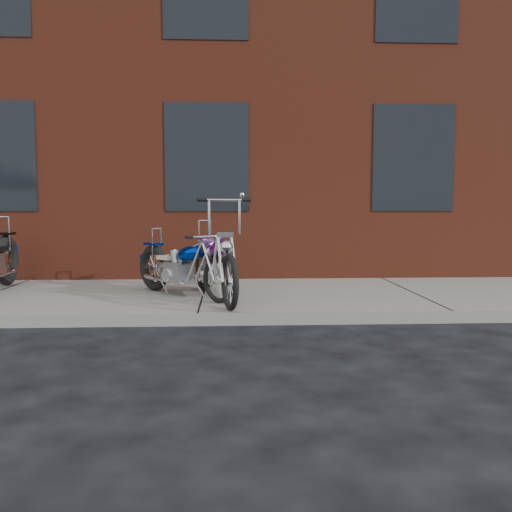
{
  "coord_description": "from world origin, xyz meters",
  "views": [
    {
      "loc": [
        0.37,
        -6.17,
        1.37
      ],
      "look_at": [
        0.71,
        0.8,
        0.74
      ],
      "focal_mm": 38.0,
      "sensor_mm": 36.0,
      "label": 1
    }
  ],
  "objects": [
    {
      "name": "ground",
      "position": [
        0.0,
        0.0,
        0.0
      ],
      "size": [
        120.0,
        120.0,
        0.0
      ],
      "primitive_type": "plane",
      "color": "#28282B",
      "rests_on": "ground"
    },
    {
      "name": "chopper_blue",
      "position": [
        -0.29,
        1.26,
        0.53
      ],
      "size": [
        1.46,
        1.64,
        0.91
      ],
      "rotation": [
        0.0,
        0.0,
        -0.85
      ],
      "color": "black",
      "rests_on": "sidewalk"
    },
    {
      "name": "sidewalk",
      "position": [
        0.0,
        1.5,
        0.07
      ],
      "size": [
        22.0,
        3.0,
        0.15
      ],
      "primitive_type": "cube",
      "color": "gray",
      "rests_on": "ground"
    },
    {
      "name": "building_brick",
      "position": [
        0.0,
        8.0,
        4.0
      ],
      "size": [
        22.0,
        10.0,
        8.0
      ],
      "primitive_type": "cube",
      "color": "maroon",
      "rests_on": "ground"
    },
    {
      "name": "chopper_purple",
      "position": [
        0.17,
        1.02,
        0.58
      ],
      "size": [
        0.76,
        2.32,
        1.32
      ],
      "rotation": [
        0.0,
        0.0,
        -1.34
      ],
      "color": "black",
      "rests_on": "sidewalk"
    }
  ]
}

